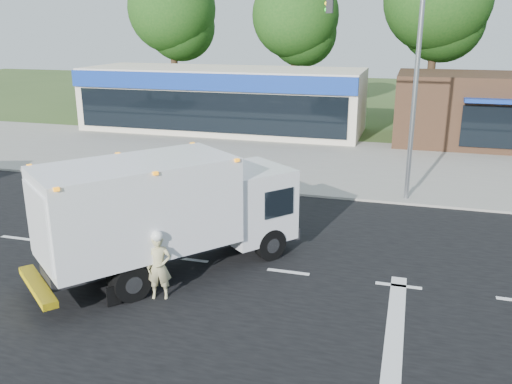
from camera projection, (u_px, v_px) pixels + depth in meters
ground at (288, 272)px, 15.16m from camera, size 120.00×120.00×0.00m
road_asphalt at (288, 272)px, 15.16m from camera, size 60.00×14.00×0.02m
sidewalk at (332, 189)px, 22.66m from camera, size 60.00×2.40×0.12m
parking_apron at (349, 159)px, 28.00m from camera, size 60.00×9.00×0.02m
lane_markings at (329, 301)px, 13.55m from camera, size 55.20×7.00×0.01m
ems_box_truck at (167, 207)px, 14.67m from camera, size 6.47×7.21×3.30m
emergency_worker at (159, 265)px, 13.49m from camera, size 0.72×0.58×1.82m
retail_strip_mall at (223, 99)px, 35.25m from camera, size 18.00×6.20×4.00m
brown_storefront at (486, 109)px, 31.04m from camera, size 10.00×6.70×4.00m
traffic_signal_pole at (398, 73)px, 20.05m from camera, size 3.51×0.25×8.00m
background_trees at (366, 14)px, 39.05m from camera, size 36.77×7.39×12.10m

